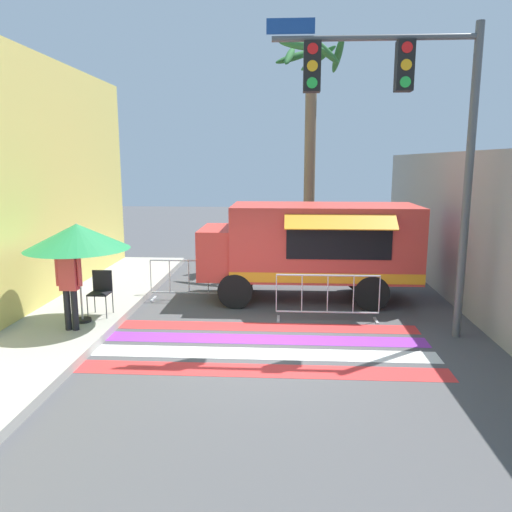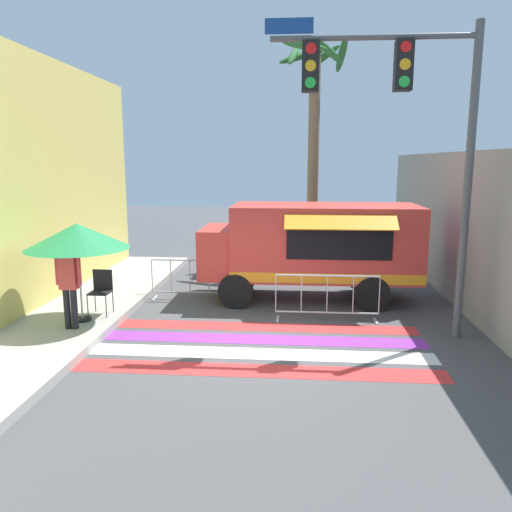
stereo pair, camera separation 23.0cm
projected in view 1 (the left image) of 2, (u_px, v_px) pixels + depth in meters
ground_plane at (264, 348)px, 9.50m from camera, size 60.00×60.00×0.00m
concrete_wall_right at (464, 231)px, 11.83m from camera, size 0.20×16.00×3.74m
crosswalk_painted at (264, 346)px, 9.59m from camera, size 6.40×2.84×0.01m
food_truck at (307, 244)px, 12.65m from camera, size 5.42×2.50×2.43m
traffic_signal_pole at (405, 114)px, 9.39m from camera, size 3.97×0.29×6.10m
patio_umbrella at (77, 237)px, 10.20m from camera, size 2.12×2.12×2.08m
folding_chair at (101, 288)px, 10.94m from camera, size 0.44×0.44×0.97m
vendor_person at (69, 281)px, 9.84m from camera, size 0.53×0.23×1.76m
barricade_front at (328, 298)px, 11.07m from camera, size 2.30×0.44×1.05m
barricade_side at (189, 280)px, 12.72m from camera, size 2.00×0.44×1.05m
palm_tree at (310, 114)px, 16.31m from camera, size 2.30×2.48×7.43m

